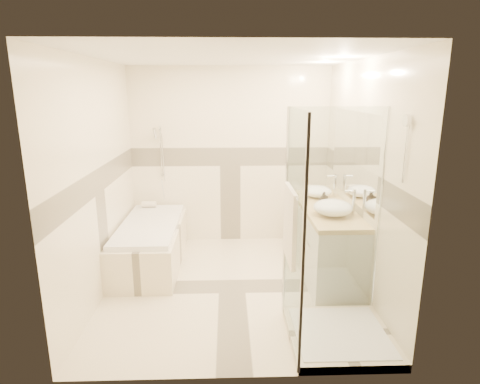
{
  "coord_description": "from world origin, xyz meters",
  "views": [
    {
      "loc": [
        -0.05,
        -4.17,
        2.18
      ],
      "look_at": [
        0.1,
        0.25,
        1.05
      ],
      "focal_mm": 30.0,
      "sensor_mm": 36.0,
      "label": 1
    }
  ],
  "objects_px": {
    "vanity": "(325,241)",
    "vessel_sink_near": "(317,191)",
    "shower_enclosure": "(327,285)",
    "bathtub": "(151,241)",
    "amenity_bottle_b": "(324,198)",
    "vessel_sink_far": "(333,208)",
    "amenity_bottle_a": "(325,199)"
  },
  "relations": [
    {
      "from": "vanity",
      "to": "vessel_sink_near",
      "type": "distance_m",
      "value": 0.67
    },
    {
      "from": "vanity",
      "to": "shower_enclosure",
      "type": "relative_size",
      "value": 0.79
    },
    {
      "from": "bathtub",
      "to": "vessel_sink_near",
      "type": "height_order",
      "value": "vessel_sink_near"
    },
    {
      "from": "shower_enclosure",
      "to": "amenity_bottle_b",
      "type": "height_order",
      "value": "shower_enclosure"
    },
    {
      "from": "vessel_sink_far",
      "to": "amenity_bottle_a",
      "type": "height_order",
      "value": "vessel_sink_far"
    },
    {
      "from": "vanity",
      "to": "amenity_bottle_a",
      "type": "height_order",
      "value": "amenity_bottle_a"
    },
    {
      "from": "vessel_sink_near",
      "to": "amenity_bottle_b",
      "type": "height_order",
      "value": "amenity_bottle_b"
    },
    {
      "from": "vessel_sink_far",
      "to": "amenity_bottle_b",
      "type": "bearing_deg",
      "value": 90.0
    },
    {
      "from": "bathtub",
      "to": "shower_enclosure",
      "type": "height_order",
      "value": "shower_enclosure"
    },
    {
      "from": "amenity_bottle_a",
      "to": "vanity",
      "type": "bearing_deg",
      "value": -72.19
    },
    {
      "from": "vessel_sink_near",
      "to": "vessel_sink_far",
      "type": "bearing_deg",
      "value": -90.0
    },
    {
      "from": "vessel_sink_near",
      "to": "amenity_bottle_b",
      "type": "distance_m",
      "value": 0.34
    },
    {
      "from": "bathtub",
      "to": "amenity_bottle_a",
      "type": "height_order",
      "value": "amenity_bottle_a"
    },
    {
      "from": "shower_enclosure",
      "to": "vessel_sink_near",
      "type": "height_order",
      "value": "shower_enclosure"
    },
    {
      "from": "vessel_sink_near",
      "to": "amenity_bottle_a",
      "type": "relative_size",
      "value": 2.24
    },
    {
      "from": "shower_enclosure",
      "to": "amenity_bottle_b",
      "type": "xyz_separation_m",
      "value": [
        0.27,
        1.38,
        0.42
      ]
    },
    {
      "from": "shower_enclosure",
      "to": "vessel_sink_far",
      "type": "xyz_separation_m",
      "value": [
        0.27,
        0.95,
        0.43
      ]
    },
    {
      "from": "shower_enclosure",
      "to": "amenity_bottle_a",
      "type": "relative_size",
      "value": 12.58
    },
    {
      "from": "shower_enclosure",
      "to": "vessel_sink_near",
      "type": "xyz_separation_m",
      "value": [
        0.27,
        1.72,
        0.42
      ]
    },
    {
      "from": "vanity",
      "to": "vessel_sink_far",
      "type": "distance_m",
      "value": 0.6
    },
    {
      "from": "vessel_sink_near",
      "to": "vanity",
      "type": "bearing_deg",
      "value": -87.47
    },
    {
      "from": "vanity",
      "to": "vessel_sink_near",
      "type": "xyz_separation_m",
      "value": [
        -0.02,
        0.45,
        0.5
      ]
    },
    {
      "from": "bathtub",
      "to": "vessel_sink_near",
      "type": "distance_m",
      "value": 2.22
    },
    {
      "from": "vessel_sink_near",
      "to": "amenity_bottle_b",
      "type": "bearing_deg",
      "value": -90.0
    },
    {
      "from": "vessel_sink_near",
      "to": "amenity_bottle_a",
      "type": "height_order",
      "value": "amenity_bottle_a"
    },
    {
      "from": "vanity",
      "to": "vessel_sink_far",
      "type": "xyz_separation_m",
      "value": [
        -0.02,
        -0.32,
        0.51
      ]
    },
    {
      "from": "bathtub",
      "to": "amenity_bottle_b",
      "type": "relative_size",
      "value": 11.59
    },
    {
      "from": "shower_enclosure",
      "to": "amenity_bottle_a",
      "type": "height_order",
      "value": "shower_enclosure"
    },
    {
      "from": "vessel_sink_near",
      "to": "amenity_bottle_b",
      "type": "relative_size",
      "value": 2.48
    },
    {
      "from": "vanity",
      "to": "amenity_bottle_b",
      "type": "relative_size",
      "value": 11.05
    },
    {
      "from": "vessel_sink_near",
      "to": "vessel_sink_far",
      "type": "height_order",
      "value": "vessel_sink_far"
    },
    {
      "from": "vanity",
      "to": "shower_enclosure",
      "type": "distance_m",
      "value": 1.31
    }
  ]
}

